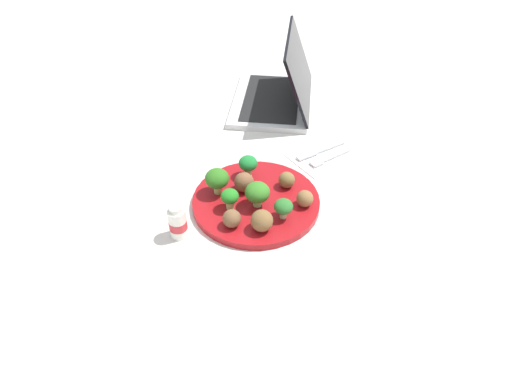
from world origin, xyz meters
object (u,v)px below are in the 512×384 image
object	(u,v)px
broccoli_floret_front_left	(230,197)
meatball_mid_left	(262,221)
fork	(328,158)
broccoli_floret_center	(248,164)
broccoli_floret_front_right	(217,179)
meatball_near_rim	(243,183)
plate	(256,202)
napkin	(326,155)
meatball_back_left	(305,199)
laptop	(279,92)
broccoli_floret_near_rim	(283,207)
broccoli_floret_far_rim	(257,193)
meatball_front_left	(232,219)
meatball_back_right	(287,180)
yogurt_bottle	(178,223)
knife	(319,151)

from	to	relation	value
broccoli_floret_front_left	meatball_mid_left	xyz separation A→B (m)	(-0.01, 0.09, -0.01)
fork	broccoli_floret_center	bearing A→B (deg)	-17.52
broccoli_floret_front_right	meatball_near_rim	bearing A→B (deg)	146.77
plate	napkin	bearing A→B (deg)	-173.68
meatball_near_rim	meatball_back_left	bearing A→B (deg)	119.46
napkin	laptop	world-z (taller)	laptop
broccoli_floret_near_rim	napkin	distance (m)	0.27
plate	broccoli_floret_front_right	size ratio (longest dim) A/B	4.61
broccoli_floret_near_rim	meatball_back_left	bearing A→B (deg)	178.43
broccoli_floret_far_rim	broccoli_floret_center	world-z (taller)	broccoli_floret_far_rim
meatball_near_rim	broccoli_floret_front_left	bearing A→B (deg)	25.83
plate	broccoli_floret_front_left	size ratio (longest dim) A/B	5.75
broccoli_floret_center	napkin	size ratio (longest dim) A/B	0.31
broccoli_floret_center	broccoli_floret_far_rim	bearing A→B (deg)	61.29
meatball_front_left	meatball_back_right	bearing A→B (deg)	-173.06
broccoli_floret_near_rim	yogurt_bottle	xyz separation A→B (m)	(0.19, -0.11, -0.01)
meatball_front_left	laptop	world-z (taller)	laptop
broccoli_floret_center	laptop	bearing A→B (deg)	-143.33
meatball_mid_left	meatball_back_right	bearing A→B (deg)	-152.71
broccoli_floret_front_left	meatball_front_left	bearing A→B (deg)	56.02
broccoli_floret_far_rim	yogurt_bottle	size ratio (longest dim) A/B	0.75
meatball_back_right	napkin	world-z (taller)	meatball_back_right
meatball_mid_left	laptop	bearing A→B (deg)	-136.05
meatball_mid_left	meatball_back_left	size ratio (longest dim) A/B	1.25
meatball_mid_left	broccoli_floret_near_rim	bearing A→B (deg)	178.10
fork	broccoli_floret_far_rim	bearing A→B (deg)	6.37
broccoli_floret_center	fork	size ratio (longest dim) A/B	0.44
meatball_front_left	broccoli_floret_near_rim	bearing A→B (deg)	153.08
broccoli_floret_far_rim	meatball_back_left	world-z (taller)	broccoli_floret_far_rim
meatball_mid_left	fork	xyz separation A→B (m)	(-0.30, -0.09, -0.03)
broccoli_floret_front_right	broccoli_floret_center	size ratio (longest dim) A/B	1.14
broccoli_floret_far_rim	napkin	xyz separation A→B (m)	(-0.26, -0.05, -0.05)
broccoli_floret_near_rim	broccoli_floret_far_rim	world-z (taller)	broccoli_floret_far_rim
meatball_mid_left	fork	world-z (taller)	meatball_mid_left
fork	napkin	bearing A→B (deg)	-118.83
knife	laptop	world-z (taller)	laptop
meatball_mid_left	yogurt_bottle	size ratio (longest dim) A/B	0.60
broccoli_floret_near_rim	meatball_mid_left	distance (m)	0.06
knife	laptop	distance (m)	0.27
broccoli_floret_far_rim	meatball_near_rim	size ratio (longest dim) A/B	1.30
meatball_front_left	laptop	xyz separation A→B (m)	(-0.43, -0.33, 0.00)
meatball_front_left	laptop	distance (m)	0.55
napkin	broccoli_floret_front_right	bearing A→B (deg)	-8.27
plate	meatball_mid_left	xyz separation A→B (m)	(0.05, 0.08, 0.03)
meatball_back_left	fork	world-z (taller)	meatball_back_left
meatball_mid_left	laptop	distance (m)	0.55
yogurt_bottle	meatball_mid_left	bearing A→B (deg)	140.25
broccoli_floret_far_rim	knife	size ratio (longest dim) A/B	0.40
broccoli_floret_front_right	meatball_mid_left	size ratio (longest dim) A/B	1.32
broccoli_floret_front_right	meatball_front_left	bearing A→B (deg)	68.47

